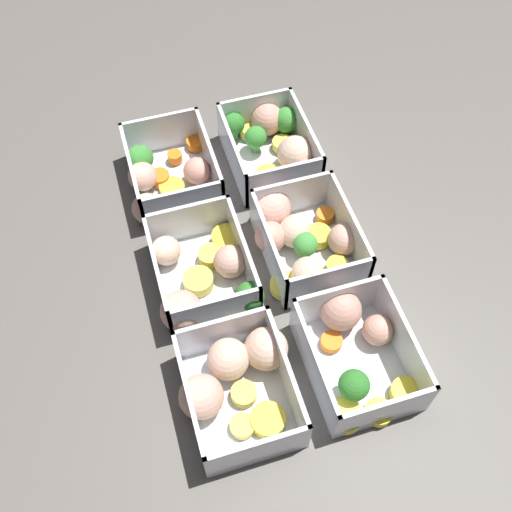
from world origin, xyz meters
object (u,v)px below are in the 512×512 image
Objects in this scene: container_near_right at (237,379)px; container_far_right at (356,349)px; container_far_center at (301,238)px; container_near_center at (204,277)px; container_near_left at (166,176)px; container_far_left at (275,144)px.

container_far_right is (0.00, 0.14, -0.00)m from container_near_right.
container_far_right is at bearing 3.27° from container_far_center.
container_near_left is at bearing -176.56° from container_near_center.
container_near_center is 0.95× the size of container_far_left.
container_near_center and container_near_right have the same top height.
container_far_right is (0.15, 0.14, 0.00)m from container_near_center.
container_near_center and container_far_right have the same top height.
container_near_center and container_far_center have the same top height.
container_far_left and container_far_right have the same top height.
container_near_center is at bearing -135.41° from container_far_right.
container_near_center and container_far_left have the same top height.
container_near_left is 0.96× the size of container_near_center.
container_far_center is 0.97× the size of container_far_right.
container_near_left and container_near_center have the same top height.
container_near_center is 0.14m from container_far_center.
container_near_right is 0.87× the size of container_far_right.
container_near_center is at bearing -81.57° from container_far_center.
container_near_center is at bearing 3.44° from container_near_left.
container_far_right is at bearing 44.59° from container_near_center.
container_near_right and container_far_left have the same top height.
container_near_center is 0.14m from container_near_right.
container_far_right is at bearing 25.69° from container_near_left.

